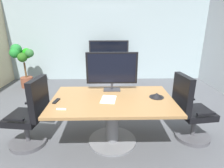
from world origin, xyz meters
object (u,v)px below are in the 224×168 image
(office_chair_left, at_px, (31,118))
(tv_monitor, at_px, (112,69))
(conference_phone, at_px, (157,95))
(office_chair_right, at_px, (190,113))
(potted_plant, at_px, (23,60))
(conference_table, at_px, (112,111))
(wall_display_unit, at_px, (109,68))
(remote_control, at_px, (56,101))

(office_chair_left, bearing_deg, tv_monitor, 117.33)
(tv_monitor, height_order, conference_phone, tv_monitor)
(office_chair_right, xyz_separation_m, potted_plant, (-3.73, 2.67, 0.34))
(conference_table, bearing_deg, tv_monitor, 89.85)
(tv_monitor, xyz_separation_m, potted_plant, (-2.50, 2.33, -0.31))
(conference_table, distance_m, wall_display_unit, 3.16)
(office_chair_left, distance_m, office_chair_right, 2.47)
(office_chair_right, distance_m, conference_phone, 0.64)
(office_chair_right, bearing_deg, tv_monitor, 67.32)
(conference_table, height_order, conference_phone, conference_phone)
(conference_table, height_order, tv_monitor, tv_monitor)
(wall_display_unit, height_order, potted_plant, wall_display_unit)
(potted_plant, relative_size, remote_control, 7.38)
(conference_phone, bearing_deg, wall_display_unit, 102.75)
(conference_phone, relative_size, remote_control, 1.29)
(potted_plant, bearing_deg, remote_control, -59.01)
(office_chair_right, xyz_separation_m, tv_monitor, (-1.23, 0.34, 0.64))
(office_chair_left, bearing_deg, potted_plant, -147.71)
(potted_plant, bearing_deg, office_chair_left, -65.52)
(conference_table, xyz_separation_m, office_chair_right, (1.23, 0.05, -0.09))
(tv_monitor, distance_m, remote_control, 1.00)
(tv_monitor, bearing_deg, conference_phone, -27.23)
(conference_table, xyz_separation_m, office_chair_left, (-1.23, -0.05, -0.09))
(wall_display_unit, bearing_deg, conference_table, -89.46)
(office_chair_left, distance_m, potted_plant, 3.06)
(potted_plant, height_order, remote_control, potted_plant)
(conference_table, distance_m, conference_phone, 0.71)
(remote_control, bearing_deg, tv_monitor, 39.06)
(office_chair_right, bearing_deg, wall_display_unit, 14.88)
(conference_table, relative_size, conference_phone, 8.22)
(office_chair_left, height_order, conference_phone, office_chair_left)
(office_chair_left, relative_size, conference_phone, 4.95)
(potted_plant, xyz_separation_m, conference_phone, (3.17, -2.68, -0.02))
(potted_plant, height_order, conference_phone, potted_plant)
(conference_table, distance_m, potted_plant, 3.70)
(wall_display_unit, xyz_separation_m, remote_control, (-0.78, -3.24, 0.31))
(conference_phone, bearing_deg, remote_control, -175.29)
(tv_monitor, relative_size, wall_display_unit, 0.64)
(wall_display_unit, bearing_deg, remote_control, -103.59)
(office_chair_right, distance_m, remote_control, 2.07)
(tv_monitor, bearing_deg, wall_display_unit, 90.64)
(potted_plant, distance_m, conference_phone, 4.15)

